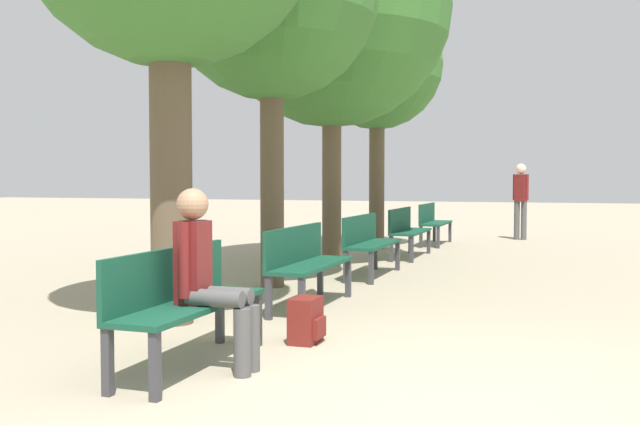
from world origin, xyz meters
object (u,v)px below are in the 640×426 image
bench_row_2 (368,239)px  tree_row_2 (332,8)px  bench_row_1 (305,259)px  bench_row_3 (406,228)px  tree_row_3 (377,65)px  backpack (306,321)px  person_seated (208,273)px  bench_row_0 (182,296)px  pedestrian_near (521,196)px  bench_row_4 (432,220)px

bench_row_2 → tree_row_2: tree_row_2 is taller
bench_row_1 → bench_row_3: (0.00, 5.18, 0.00)m
tree_row_3 → backpack: size_ratio=12.97×
backpack → bench_row_3: bearing=95.0°
bench_row_1 → bench_row_2: bearing=90.0°
bench_row_1 → bench_row_3: bearing=90.0°
person_seated → tree_row_2: bearing=100.1°
bench_row_0 → pedestrian_near: pedestrian_near is taller
tree_row_3 → person_seated: tree_row_3 is taller
person_seated → backpack: 1.22m
bench_row_4 → tree_row_3: 3.44m
bench_row_3 → tree_row_2: 3.96m
person_seated → pedestrian_near: 12.39m
bench_row_1 → bench_row_0: bearing=-90.0°
bench_row_0 → backpack: (0.60, 1.02, -0.34)m
bench_row_0 → bench_row_2: bearing=90.0°
bench_row_0 → person_seated: (0.22, -0.02, 0.18)m
bench_row_3 → backpack: 6.79m
bench_row_0 → bench_row_4: size_ratio=1.00×
bench_row_2 → bench_row_3: 2.59m
bench_row_4 → tree_row_2: 5.49m
pedestrian_near → bench_row_4: bearing=-131.4°
tree_row_2 → pedestrian_near: tree_row_2 is taller
bench_row_2 → pedestrian_near: (1.68, 7.09, 0.47)m
bench_row_4 → person_seated: bearing=-88.8°
bench_row_3 → tree_row_3: size_ratio=0.33×
bench_row_2 → pedestrian_near: 7.30m
bench_row_0 → pedestrian_near: bearing=82.2°
backpack → tree_row_3: bearing=100.4°
person_seated → pedestrian_near: (1.46, 12.30, 0.29)m
backpack → pedestrian_near: bearing=84.5°
bench_row_0 → tree_row_2: size_ratio=0.27×
tree_row_2 → backpack: 6.73m
bench_row_1 → tree_row_2: (-0.90, 3.70, 3.56)m
bench_row_3 → tree_row_2: tree_row_2 is taller
person_seated → bench_row_1: bearing=94.9°
bench_row_4 → tree_row_2: bearing=-102.4°
tree_row_2 → person_seated: size_ratio=4.58×
person_seated → tree_row_3: bearing=97.0°
tree_row_2 → backpack: (1.50, -5.27, -3.90)m
bench_row_4 → person_seated: (0.22, -10.39, 0.18)m
bench_row_4 → pedestrian_near: size_ratio=0.95×
bench_row_0 → backpack: 1.23m
tree_row_3 → person_seated: 9.71m
tree_row_3 → pedestrian_near: tree_row_3 is taller
pedestrian_near → bench_row_2: bearing=-103.3°
bench_row_3 → person_seated: (0.22, -7.80, 0.18)m
bench_row_0 → person_seated: size_ratio=1.25×
tree_row_2 → backpack: size_ratio=15.72×
bench_row_2 → bench_row_3: bearing=90.0°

